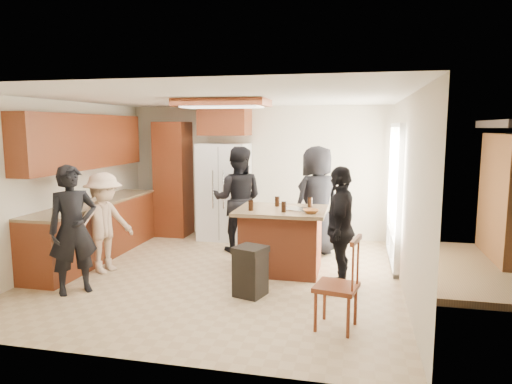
% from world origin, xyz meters
% --- Properties ---
extents(person_front_left, '(0.73, 0.73, 1.64)m').
position_xyz_m(person_front_left, '(-1.60, -1.06, 0.82)').
color(person_front_left, black).
rests_on(person_front_left, ground).
extents(person_behind_left, '(0.92, 0.62, 1.78)m').
position_xyz_m(person_behind_left, '(-0.07, 1.32, 0.89)').
color(person_behind_left, black).
rests_on(person_behind_left, ground).
extents(person_behind_right, '(1.03, 1.03, 1.80)m').
position_xyz_m(person_behind_right, '(1.25, 1.38, 0.90)').
color(person_behind_right, black).
rests_on(person_behind_right, ground).
extents(person_side_right, '(0.54, 0.98, 1.62)m').
position_xyz_m(person_side_right, '(1.69, -0.21, 0.81)').
color(person_side_right, black).
rests_on(person_side_right, ground).
extents(person_counter, '(0.77, 1.04, 1.46)m').
position_xyz_m(person_counter, '(-1.67, -0.22, 0.73)').
color(person_counter, tan).
rests_on(person_counter, ground).
extents(left_cabinetry, '(0.64, 3.00, 2.30)m').
position_xyz_m(left_cabinetry, '(-2.24, 0.40, 0.96)').
color(left_cabinetry, maroon).
rests_on(left_cabinetry, ground).
extents(back_wall_units, '(1.80, 0.60, 2.45)m').
position_xyz_m(back_wall_units, '(-1.33, 2.20, 1.38)').
color(back_wall_units, maroon).
rests_on(back_wall_units, ground).
extents(refrigerator, '(0.90, 0.76, 1.80)m').
position_xyz_m(refrigerator, '(-0.55, 2.12, 0.90)').
color(refrigerator, white).
rests_on(refrigerator, ground).
extents(kitchen_island, '(1.28, 1.03, 0.93)m').
position_xyz_m(kitchen_island, '(0.83, 0.36, 0.47)').
color(kitchen_island, '#9E4629').
rests_on(kitchen_island, ground).
extents(island_items, '(1.02, 0.65, 0.15)m').
position_xyz_m(island_items, '(0.99, 0.25, 0.97)').
color(island_items, silver).
rests_on(island_items, kitchen_island).
extents(trash_bin, '(0.46, 0.46, 0.63)m').
position_xyz_m(trash_bin, '(0.61, -0.69, 0.32)').
color(trash_bin, black).
rests_on(trash_bin, ground).
extents(spindle_chair, '(0.50, 0.50, 0.99)m').
position_xyz_m(spindle_chair, '(1.73, -1.43, 0.45)').
color(spindle_chair, maroon).
rests_on(spindle_chair, ground).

